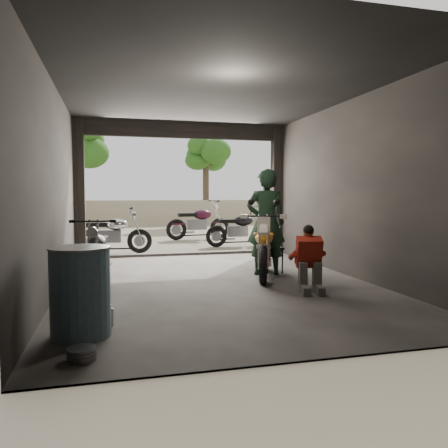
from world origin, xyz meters
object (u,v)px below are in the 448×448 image
main_bike (264,245)px  rider (266,223)px  outside_bike_b (198,220)px  mechanic (310,261)px  oil_drum (80,293)px  outside_bike_c (239,226)px  left_bike (98,250)px  sign_post (338,194)px  stool (272,251)px  outside_bike_a (111,231)px  helmet (271,240)px

main_bike → rider: 0.46m
outside_bike_b → rider: rider is taller
mechanic → oil_drum: 3.50m
outside_bike_c → oil_drum: 8.21m
outside_bike_c → left_bike: bearing=136.2°
outside_bike_b → sign_post: (2.63, -4.45, 0.85)m
outside_bike_c → sign_post: size_ratio=0.77×
left_bike → stool: left_bike is taller
main_bike → outside_bike_a: main_bike is taller
left_bike → helmet: size_ratio=5.65×
main_bike → rider: rider is taller
outside_bike_a → rider: size_ratio=0.88×
mechanic → helmet: size_ratio=3.46×
outside_bike_b → outside_bike_c: 2.34m
outside_bike_c → mechanic: outside_bike_c is taller
outside_bike_c → outside_bike_b: bearing=16.9°
main_bike → stool: 0.49m
main_bike → mechanic: bearing=-58.1°
mechanic → oil_drum: (-3.24, -1.31, -0.02)m
outside_bike_b → oil_drum: outside_bike_b is taller
rider → helmet: bearing=-125.4°
left_bike → sign_post: size_ratio=0.72×
outside_bike_b → sign_post: bearing=-158.2°
left_bike → sign_post: 6.06m
stool → helmet: helmet is taller
outside_bike_a → sign_post: 5.70m
rider → helmet: size_ratio=6.83×
outside_bike_b → mechanic: size_ratio=1.93×
main_bike → mechanic: main_bike is taller
oil_drum → stool: bearing=42.6°
main_bike → helmet: size_ratio=6.16×
outside_bike_c → oil_drum: size_ratio=1.80×
stool → outside_bike_a: bearing=129.9°
stool → outside_bike_b: bearing=91.4°
main_bike → oil_drum: bearing=-117.9°
main_bike → sign_post: (2.75, 2.37, 0.91)m
main_bike → oil_drum: main_bike is taller
outside_bike_a → mechanic: outside_bike_a is taller
left_bike → outside_bike_c: size_ratio=0.94×
outside_bike_c → stool: outside_bike_c is taller
mechanic → helmet: 1.68m
left_bike → outside_bike_c: 5.68m
rider → mechanic: rider is taller
mechanic → helmet: mechanic is taller
helmet → rider: bearing=-137.0°
outside_bike_c → helmet: outside_bike_c is taller
outside_bike_a → outside_bike_b: 4.04m
mechanic → helmet: bearing=104.0°
outside_bike_c → stool: (-0.60, -4.25, -0.15)m
outside_bike_c → stool: 4.29m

